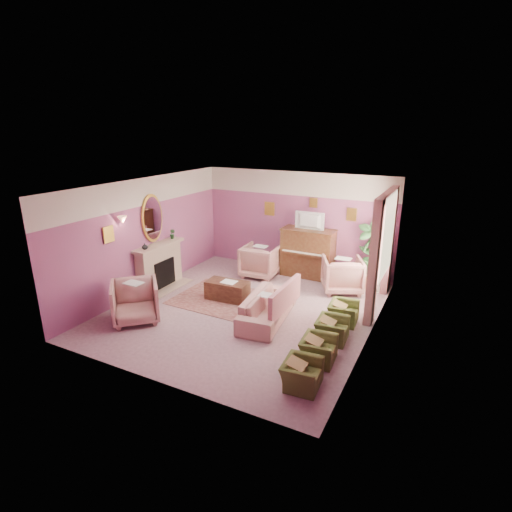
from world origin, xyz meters
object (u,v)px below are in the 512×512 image
at_px(television, 309,220).
at_px(olive_chair_d, 344,309).
at_px(floral_armchair_front, 135,300).
at_px(olive_chair_c, 332,326).
at_px(olive_chair_b, 318,346).
at_px(sofa, 268,302).
at_px(piano, 308,253).
at_px(olive_chair_a, 302,370).
at_px(floral_armchair_right, 342,273).
at_px(floral_armchair_left, 260,259).
at_px(coffee_table, 227,290).
at_px(side_table, 377,276).

distance_m(television, olive_chair_d, 3.04).
relative_size(floral_armchair_front, olive_chair_c, 1.45).
bearing_deg(olive_chair_b, sofa, 145.35).
relative_size(piano, olive_chair_a, 2.10).
distance_m(sofa, floral_armchair_right, 2.46).
distance_m(sofa, olive_chair_d, 1.60).
bearing_deg(olive_chair_d, olive_chair_a, -90.00).
bearing_deg(floral_armchair_left, floral_armchair_right, -0.42).
xyz_separation_m(television, olive_chair_a, (1.63, -4.67, -1.31)).
bearing_deg(piano, olive_chair_c, -62.09).
bearing_deg(sofa, olive_chair_d, 22.84).
xyz_separation_m(olive_chair_a, olive_chair_d, (0.00, 2.46, 0.00)).
xyz_separation_m(piano, olive_chair_c, (1.63, -3.08, -0.36)).
distance_m(floral_armchair_left, olive_chair_c, 3.72).
bearing_deg(olive_chair_c, floral_armchair_right, 101.25).
bearing_deg(coffee_table, television, 63.54).
bearing_deg(olive_chair_d, floral_armchair_front, -153.80).
height_order(piano, side_table, piano).
bearing_deg(floral_armchair_front, piano, 61.16).
bearing_deg(olive_chair_d, floral_armchair_left, 149.35).
bearing_deg(piano, olive_chair_b, -67.30).
xyz_separation_m(olive_chair_a, olive_chair_c, (0.00, 1.64, 0.00)).
xyz_separation_m(piano, side_table, (1.89, -0.08, -0.30)).
bearing_deg(television, piano, 90.00).
bearing_deg(coffee_table, olive_chair_d, 2.21).
height_order(floral_armchair_front, olive_chair_b, floral_armchair_front).
relative_size(piano, floral_armchair_right, 1.45).
height_order(olive_chair_b, olive_chair_c, same).
height_order(piano, floral_armchair_front, piano).
height_order(floral_armchair_left, olive_chair_d, floral_armchair_left).
height_order(television, olive_chair_a, television).
relative_size(floral_armchair_left, floral_armchair_front, 1.00).
bearing_deg(olive_chair_b, olive_chair_c, 90.00).
bearing_deg(olive_chair_d, olive_chair_b, -90.00).
relative_size(piano, side_table, 2.00).
height_order(olive_chair_b, olive_chair_d, same).
height_order(coffee_table, olive_chair_d, olive_chair_d).
xyz_separation_m(sofa, olive_chair_b, (1.47, -1.02, -0.11)).
bearing_deg(television, side_table, -1.02).
height_order(sofa, floral_armchair_front, floral_armchair_front).
bearing_deg(sofa, floral_armchair_front, -151.88).
xyz_separation_m(piano, television, (0.00, -0.05, 0.95)).
bearing_deg(olive_chair_a, side_table, 86.78).
bearing_deg(television, floral_armchair_right, -26.80).
height_order(floral_armchair_right, olive_chair_b, floral_armchair_right).
relative_size(floral_armchair_right, olive_chair_c, 1.45).
height_order(piano, sofa, piano).
bearing_deg(piano, side_table, -2.53).
bearing_deg(floral_armchair_front, coffee_table, 57.67).
distance_m(sofa, side_table, 3.29).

